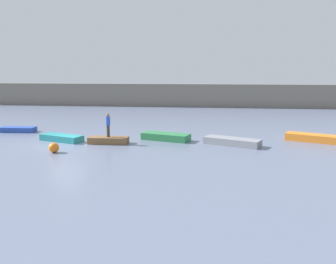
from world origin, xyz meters
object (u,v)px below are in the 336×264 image
Objects in this scene: mooring_buoy at (54,148)px; person_blue_shirt at (108,124)px; rowboat_blue at (18,129)px; rowboat_brown at (108,140)px; rowboat_teal at (62,138)px; rowboat_green at (166,137)px; rowboat_orange at (312,138)px; rowboat_grey at (232,142)px.

person_blue_shirt is at bearing 50.17° from mooring_buoy.
rowboat_brown is (8.85, -3.74, 0.03)m from rowboat_blue.
person_blue_shirt is (0.00, 0.00, 1.17)m from rowboat_brown.
person_blue_shirt is (8.85, -3.74, 1.19)m from rowboat_blue.
rowboat_teal is at bearing 105.79° from mooring_buoy.
rowboat_green is 5.57× the size of mooring_buoy.
rowboat_blue is at bearing 156.69° from rowboat_brown.
rowboat_teal is at bearing -149.92° from rowboat_orange.
mooring_buoy reaches higher than rowboat_blue.
rowboat_teal is at bearing 172.75° from rowboat_brown.
person_blue_shirt is 2.64× the size of mooring_buoy.
rowboat_green is at bearing 23.49° from person_blue_shirt.
rowboat_blue is 0.88× the size of rowboat_teal.
person_blue_shirt is at bearing -138.90° from rowboat_green.
rowboat_blue is 0.74× the size of rowboat_grey.
mooring_buoy is (-6.50, -4.83, 0.06)m from rowboat_green.
person_blue_shirt is at bearing -146.67° from rowboat_orange.
rowboat_green reaches higher than rowboat_grey.
rowboat_grey is at bearing 2.75° from rowboat_brown.
rowboat_grey is (4.77, -1.20, -0.01)m from rowboat_green.
rowboat_brown is 0.77× the size of rowboat_orange.
rowboat_orange reaches higher than rowboat_brown.
rowboat_teal is 5.14× the size of mooring_buoy.
rowboat_green is at bearing -170.28° from rowboat_grey.
rowboat_brown is 14.69m from rowboat_orange.
rowboat_orange reaches higher than rowboat_grey.
rowboat_brown is 4.09m from mooring_buoy.
person_blue_shirt reaches higher than rowboat_teal.
rowboat_blue is 0.81× the size of rowboat_green.
rowboat_green is (7.51, 1.25, 0.02)m from rowboat_teal.
rowboat_grey is at bearing 3.17° from person_blue_shirt.
mooring_buoy is at bearing -129.83° from person_blue_shirt.
rowboat_blue is 12.89m from rowboat_green.
rowboat_green is 4.92m from rowboat_grey.
mooring_buoy reaches higher than rowboat_brown.
rowboat_orange reaches higher than rowboat_blue.
rowboat_blue is at bearing 157.11° from person_blue_shirt.
rowboat_blue is 0.80× the size of rowboat_orange.
rowboat_green is 4.38m from person_blue_shirt.
rowboat_green is 8.09m from mooring_buoy.
person_blue_shirt is (-3.87, -1.68, 1.15)m from rowboat_green.
rowboat_green reaches higher than rowboat_brown.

